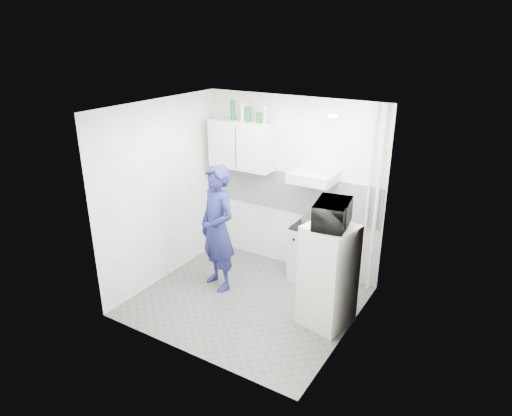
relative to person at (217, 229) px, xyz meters
The scene contains 22 objects.
floor 1.06m from the person, 13.55° to the right, with size 2.80×2.80×0.00m, color #535353.
ceiling 1.80m from the person, 13.55° to the right, with size 2.80×2.80×0.00m, color white.
wall_back 1.31m from the person, 63.46° to the left, with size 2.80×2.80×0.00m, color white.
wall_left 0.94m from the person, behind, with size 2.60×2.60×0.00m, color white.
wall_right 2.00m from the person, ahead, with size 2.60×2.60×0.00m, color white.
person is the anchor object (origin of this frame).
stove 1.42m from the person, 40.26° to the left, with size 0.52×0.52×0.82m, color #B8B8B8.
fridge 1.67m from the person, ahead, with size 0.55×0.55×1.32m, color silver.
stove_top 1.34m from the person, 40.26° to the left, with size 0.49×0.49×0.03m, color black.
saucepan 1.30m from the person, 41.95° to the left, with size 0.20×0.20×0.11m, color silver.
microwave 1.75m from the person, ahead, with size 0.37×0.55×0.30m, color black.
bottle_c 1.76m from the person, 110.47° to the left, with size 0.07×0.07×0.29m, color #144C1E.
bottle_d 1.73m from the person, 100.73° to the left, with size 0.06×0.06×0.27m, color #B2B7BC.
canister_a 1.70m from the person, 95.60° to the left, with size 0.08×0.08×0.21m, color #144C1E.
canister_b 1.67m from the person, 84.32° to the left, with size 0.08×0.08×0.15m, color #144C1E.
bottle_e 1.73m from the person, 78.76° to the left, with size 0.07×0.07×0.26m, color silver.
upper_cabinet 1.35m from the person, 101.58° to the left, with size 1.00×0.35×0.70m, color silver.
range_hood 1.49m from the person, 40.68° to the left, with size 0.60×0.50×0.14m, color #B8B8B8.
backsplash 1.27m from the person, 63.15° to the left, with size 2.74×0.03×0.60m, color white.
pipe_a 2.16m from the person, 29.15° to the left, with size 0.05×0.05×2.60m, color #B8B8B8.
pipe_b 2.06m from the person, 30.80° to the left, with size 0.04×0.04×2.60m, color #B8B8B8.
ceiling_spot_fixture 2.29m from the person, ahead, with size 0.10×0.10×0.02m, color white.
Camera 1 is at (2.88, -4.46, 3.45)m, focal length 32.00 mm.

